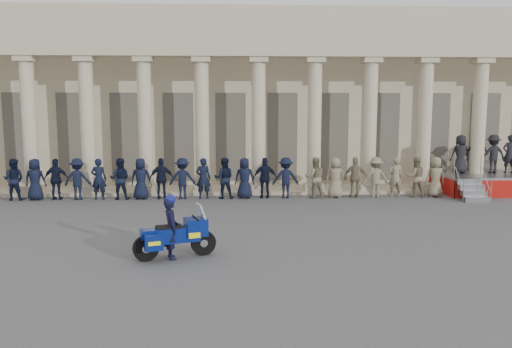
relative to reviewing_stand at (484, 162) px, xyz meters
The scene contains 6 objects.
ground 14.47m from the reviewing_stand, 146.67° to the right, with size 90.00×90.00×0.00m, color #48484B.
building 14.18m from the reviewing_stand, 150.42° to the left, with size 40.00×12.50×9.00m.
officer_rank 13.18m from the reviewing_stand, behind, with size 21.53×0.69×1.82m.
reviewing_stand is the anchor object (origin of this frame).
motorcycle 16.77m from the reviewing_stand, 143.40° to the right, with size 2.16×1.22×1.43m.
rider 16.88m from the reviewing_stand, 143.52° to the right, with size 0.56×0.69×1.74m.
Camera 1 is at (0.14, -15.11, 3.97)m, focal length 35.00 mm.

